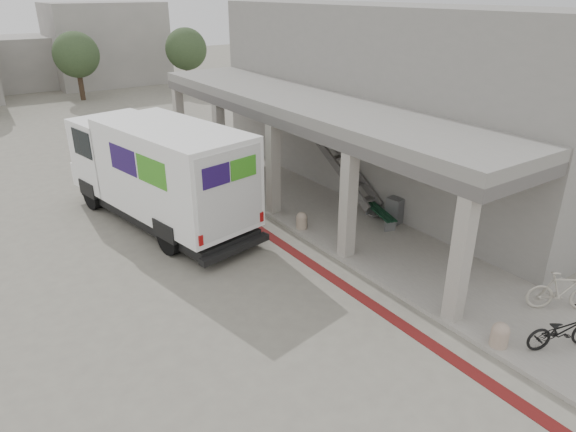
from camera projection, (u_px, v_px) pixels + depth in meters
ground at (299, 285)px, 14.20m from camera, size 120.00×120.00×0.00m
bike_lane_stripe at (288, 248)px, 16.22m from camera, size 0.35×40.00×0.01m
sidewalk at (401, 246)px, 16.26m from camera, size 4.40×28.00×0.12m
transit_building at (375, 105)px, 19.75m from camera, size 7.60×17.00×7.00m
tree_mid at (76, 55)px, 36.50m from camera, size 3.20×3.20×4.80m
tree_right at (186, 49)px, 39.90m from camera, size 3.20×3.20×4.80m
fedex_truck at (158, 170)px, 17.31m from camera, size 4.01×8.69×3.57m
bench at (380, 214)px, 17.63m from camera, size 0.89×1.78×0.41m
bollard_near at (500, 334)px, 11.51m from camera, size 0.40×0.40×0.60m
bollard_far at (302, 220)px, 17.21m from camera, size 0.38×0.38×0.57m
utility_cabinet at (395, 210)px, 17.58m from camera, size 0.49×0.59×0.88m
bicycle_black at (562, 330)px, 11.41m from camera, size 1.81×1.21×0.90m
bicycle_cream at (563, 291)px, 12.74m from camera, size 1.69×1.47×1.05m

